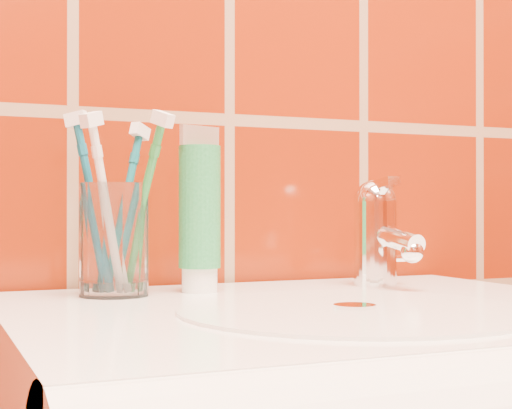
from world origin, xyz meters
name	(u,v)px	position (x,y,z in m)	size (l,w,h in m)	color
glass_tumbler	(114,240)	(-0.16, 1.11, 0.91)	(0.07, 0.07, 0.11)	white
toothpaste_tube	(200,214)	(-0.07, 1.11, 0.93)	(0.05, 0.04, 0.17)	white
faucet	(377,229)	(0.14, 1.09, 0.91)	(0.05, 0.11, 0.12)	white
toothbrush_0	(94,205)	(-0.18, 1.11, 0.94)	(0.05, 0.04, 0.19)	#0D5775
toothbrush_1	(107,207)	(-0.17, 1.09, 0.94)	(0.06, 0.05, 0.18)	silver
toothbrush_2	(124,208)	(-0.14, 1.13, 0.94)	(0.07, 0.06, 0.18)	#0C5864
toothbrush_3	(141,206)	(-0.14, 1.09, 0.94)	(0.05, 0.07, 0.19)	#217E34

